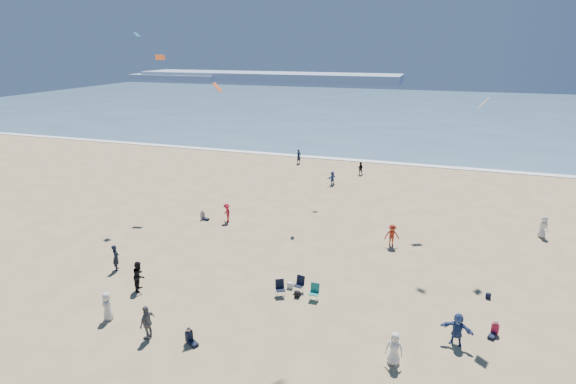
% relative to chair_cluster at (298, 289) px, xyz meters
% --- Properties ---
extents(ocean, '(220.00, 100.00, 0.06)m').
position_rel_chair_cluster_xyz_m(ocean, '(-1.56, 83.81, -0.47)').
color(ocean, '#476B84').
rests_on(ocean, ground).
extents(surf_line, '(220.00, 1.20, 0.08)m').
position_rel_chair_cluster_xyz_m(surf_line, '(-1.56, 33.81, -0.46)').
color(surf_line, white).
rests_on(surf_line, ground).
extents(headland_far, '(110.00, 20.00, 3.20)m').
position_rel_chair_cluster_xyz_m(headland_far, '(-61.56, 158.81, 1.10)').
color(headland_far, '#7A8EA8').
rests_on(headland_far, ground).
extents(headland_near, '(40.00, 14.00, 2.00)m').
position_rel_chair_cluster_xyz_m(headland_near, '(-101.56, 153.81, 0.50)').
color(headland_near, '#7A8EA8').
rests_on(headland_near, ground).
extents(standing_flyers, '(28.73, 45.88, 1.87)m').
position_rel_chair_cluster_xyz_m(standing_flyers, '(-0.39, 4.23, 0.36)').
color(standing_flyers, navy).
rests_on(standing_flyers, ground).
extents(seated_group, '(22.97, 29.31, 0.84)m').
position_rel_chair_cluster_xyz_m(seated_group, '(0.28, -5.74, -0.08)').
color(seated_group, white).
rests_on(seated_group, ground).
extents(chair_cluster, '(2.71, 1.56, 1.00)m').
position_rel_chair_cluster_xyz_m(chair_cluster, '(0.00, 0.00, 0.00)').
color(chair_cluster, black).
rests_on(chair_cluster, ground).
extents(white_tote, '(0.35, 0.20, 0.40)m').
position_rel_chair_cluster_xyz_m(white_tote, '(-0.70, 0.73, -0.30)').
color(white_tote, silver).
rests_on(white_tote, ground).
extents(black_backpack, '(0.30, 0.22, 0.38)m').
position_rel_chair_cluster_xyz_m(black_backpack, '(0.01, -0.11, -0.31)').
color(black_backpack, black).
rests_on(black_backpack, ground).
extents(navy_bag, '(0.28, 0.18, 0.34)m').
position_rel_chair_cluster_xyz_m(navy_bag, '(10.77, 3.23, -0.33)').
color(navy_bag, black).
rests_on(navy_bag, ground).
extents(kites_aloft, '(38.69, 39.34, 28.36)m').
position_rel_chair_cluster_xyz_m(kites_aloft, '(8.01, 0.57, 13.74)').
color(kites_aloft, green).
rests_on(kites_aloft, ground).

